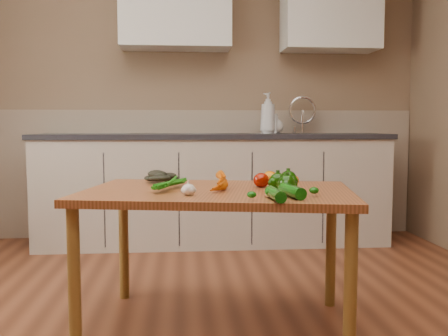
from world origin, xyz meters
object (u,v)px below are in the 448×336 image
pepper_c (287,184)px  tomato_b (270,178)px  carrot_bunch (204,183)px  tomato_c (292,180)px  table (218,205)px  leafy_greens (159,175)px  tomato_a (261,180)px  pepper_a (278,181)px  soap_bottle_c (276,124)px  soap_bottle_b (272,123)px  pepper_b (288,180)px  zucchini_b (275,194)px  soap_bottle_a (268,113)px  garlic_bulb (189,190)px  zucchini_a (292,191)px

pepper_c → tomato_b: size_ratio=1.04×
carrot_bunch → tomato_c: carrot_bunch is taller
table → leafy_greens: 0.41m
carrot_bunch → tomato_a: tomato_a is taller
table → pepper_c: size_ratio=17.03×
carrot_bunch → pepper_c: bearing=-9.9°
table → tomato_c: 0.40m
pepper_a → soap_bottle_c: bearing=79.6°
soap_bottle_b → carrot_bunch: 1.97m
carrot_bunch → tomato_c: bearing=22.5°
soap_bottle_c → pepper_b: size_ratio=1.98×
soap_bottle_b → zucchini_b: soap_bottle_b is taller
pepper_a → tomato_b: pepper_a is taller
tomato_c → pepper_b: bearing=-114.7°
tomato_a → soap_bottle_a: bearing=79.2°
garlic_bulb → leafy_greens: bearing=107.7°
pepper_c → leafy_greens: bearing=144.9°
tomato_b → zucchini_a: tomato_b is taller
pepper_a → zucchini_a: 0.24m
leafy_greens → tomato_a: leafy_greens is taller
soap_bottle_c → tomato_b: (-0.35, -1.71, -0.28)m
pepper_c → tomato_b: pepper_c is taller
soap_bottle_b → carrot_bunch: bearing=-93.5°
table → soap_bottle_c: soap_bottle_c is taller
soap_bottle_c → garlic_bulb: 2.22m
tomato_b → soap_bottle_b: bearing=79.4°
soap_bottle_a → tomato_a: 1.82m
garlic_bulb → zucchini_b: bearing=-25.4°
zucchini_a → zucchini_b: 0.11m
soap_bottle_b → zucchini_b: size_ratio=0.93×
tomato_b → soap_bottle_c: bearing=78.4°
pepper_a → zucchini_a: bearing=-86.5°
soap_bottle_a → leafy_greens: soap_bottle_a is taller
tomato_a → carrot_bunch: bearing=-166.9°
tomato_a → zucchini_b: bearing=-91.2°
pepper_a → tomato_c: size_ratio=1.20×
garlic_bulb → pepper_c: (0.44, 0.04, 0.02)m
soap_bottle_a → tomato_b: bearing=56.5°
soap_bottle_a → pepper_b: bearing=59.2°
table → pepper_b: pepper_b is taller
leafy_greens → tomato_b: 0.57m
pepper_b → tomato_c: pepper_b is taller
soap_bottle_c → zucchini_a: size_ratio=0.85×
pepper_a → table: bearing=171.6°
table → pepper_b: bearing=11.2°
table → pepper_a: (0.28, -0.04, 0.11)m
pepper_b → zucchini_b: size_ratio=0.43×
pepper_c → zucchini_a: (-0.01, -0.14, -0.01)m
leafy_greens → tomato_b: bearing=-11.1°
soap_bottle_b → carrot_bunch: (-0.66, -1.84, -0.29)m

